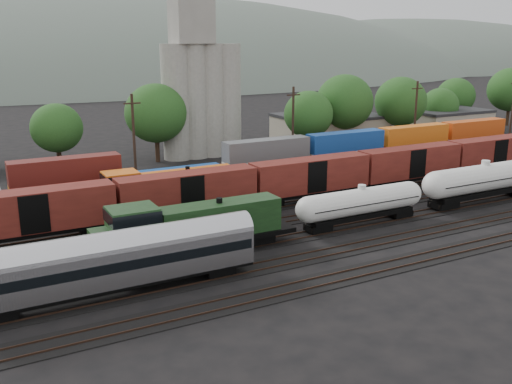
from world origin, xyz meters
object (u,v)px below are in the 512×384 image
passenger_coach (116,259)px  orange_locomotive (162,187)px  tank_car_a (361,203)px  green_locomotive (185,227)px  grain_silo (201,87)px

passenger_coach → orange_locomotive: passenger_coach is taller
tank_car_a → passenger_coach: 27.05m
green_locomotive → orange_locomotive: size_ratio=1.02×
grain_silo → orange_locomotive: bearing=-121.3°
green_locomotive → orange_locomotive: 15.31m
green_locomotive → tank_car_a: bearing=0.0°
orange_locomotive → grain_silo: 31.64m
passenger_coach → tank_car_a: bearing=10.7°
grain_silo → tank_car_a: bearing=-89.5°
passenger_coach → orange_locomotive: (10.41, 20.00, -0.41)m
green_locomotive → grain_silo: (18.87, 41.00, 8.44)m
passenger_coach → grain_silo: bearing=60.3°
green_locomotive → tank_car_a: size_ratio=1.21×
orange_locomotive → green_locomotive: bearing=-101.4°
green_locomotive → passenger_coach: green_locomotive is taller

